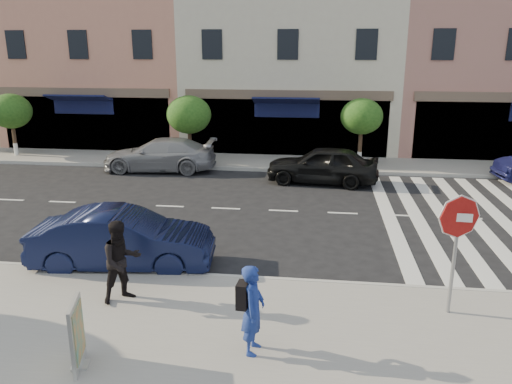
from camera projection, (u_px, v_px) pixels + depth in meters
name	position (u px, v px, depth m)	size (l,w,h in m)	color
ground	(272.00, 258.00, 13.22)	(120.00, 120.00, 0.00)	black
sidewalk_near	(254.00, 333.00, 9.63)	(60.00, 4.50, 0.15)	gray
sidewalk_far	(294.00, 163.00, 23.67)	(60.00, 3.00, 0.15)	gray
building_west_mid	(112.00, 18.00, 28.79)	(10.00, 9.00, 14.00)	tan
building_centre	(293.00, 45.00, 27.93)	(11.00, 9.00, 11.00)	beige
street_tree_wa	(11.00, 111.00, 24.55)	(2.00, 2.00, 3.05)	#473323
street_tree_wb	(189.00, 115.00, 23.47)	(2.10, 2.10, 3.06)	#473323
street_tree_c	(362.00, 117.00, 22.48)	(1.90, 1.90, 3.04)	#473323
stop_sign	(458.00, 229.00, 9.70)	(0.89, 0.13, 2.52)	gray
photographer	(253.00, 309.00, 8.70)	(0.60, 0.40, 1.65)	navy
walker	(121.00, 261.00, 10.49)	(0.87, 0.68, 1.79)	black
poster_board	(77.00, 335.00, 8.34)	(0.34, 0.78, 1.21)	beige
car_near_mid	(123.00, 239.00, 12.50)	(1.57, 4.50, 1.48)	black
car_far_left	(160.00, 155.00, 22.41)	(2.04, 5.02, 1.46)	gray
car_far_mid	(322.00, 165.00, 20.32)	(1.81, 4.51, 1.54)	black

